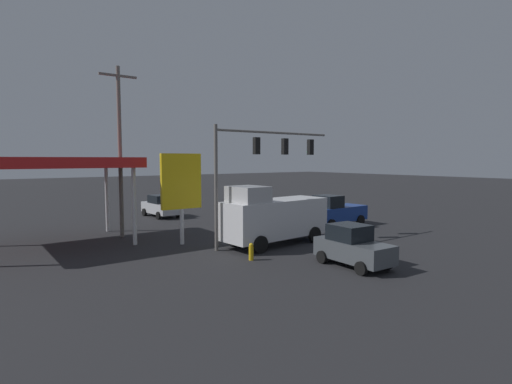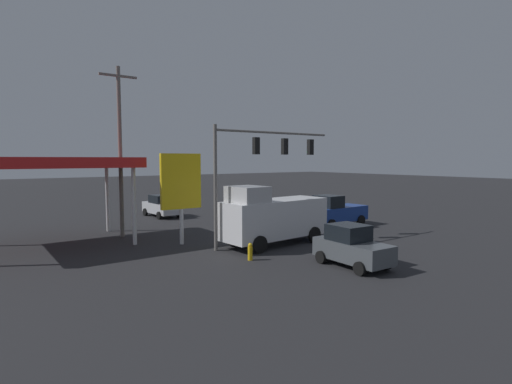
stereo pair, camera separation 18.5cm
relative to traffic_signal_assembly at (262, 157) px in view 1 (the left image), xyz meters
name	(u,v)px [view 1 (the left image)]	position (x,y,z in m)	size (l,w,h in m)	color
ground_plane	(274,238)	(-1.63, -0.77, -5.25)	(200.00, 200.00, 0.00)	#262628
traffic_signal_assembly	(262,157)	(0.00, 0.00, 0.00)	(8.53, 0.43, 7.00)	slate
utility_pole	(120,148)	(6.13, -7.04, 0.54)	(2.40, 0.26, 10.99)	slate
gas_station_canopy	(43,164)	(10.62, -6.97, -0.41)	(9.86, 6.75, 5.21)	red
price_sign	(181,184)	(3.97, -2.67, -1.60)	(2.54, 0.27, 5.43)	silver
hatchback_crossing	(353,246)	(-0.40, 6.65, -4.30)	(2.10, 3.87, 1.97)	#474C51
pickup_parked	(334,212)	(-8.25, -1.68, -4.14)	(5.26, 2.39, 2.40)	navy
delivery_truck	(273,216)	(-0.35, 0.68, -3.55)	(6.95, 2.93, 3.58)	silver
sedan_far	(161,206)	(0.32, -14.36, -4.30)	(2.23, 4.48, 1.93)	silver
fire_hydrant	(251,252)	(2.87, 2.91, -4.81)	(0.24, 0.24, 0.88)	gold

